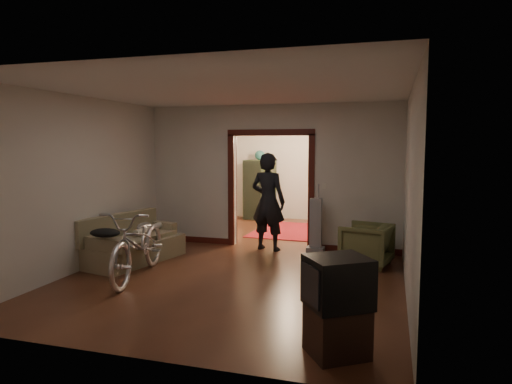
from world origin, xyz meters
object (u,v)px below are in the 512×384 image
at_px(person, 268,202).
at_px(locker, 260,190).
at_px(sofa, 135,238).
at_px(bicycle, 139,243).
at_px(armchair, 366,244).
at_px(desk, 345,212).

distance_m(person, locker, 3.64).
relative_size(sofa, bicycle, 0.88).
bearing_deg(armchair, desk, -155.59).
relative_size(sofa, person, 0.96).
xyz_separation_m(sofa, bicycle, (0.58, -0.82, 0.12)).
relative_size(bicycle, person, 1.09).
distance_m(sofa, desk, 5.66).
xyz_separation_m(bicycle, armchair, (3.28, 1.73, -0.18)).
bearing_deg(locker, person, -64.44).
bearing_deg(desk, person, -106.88).
relative_size(armchair, person, 0.42).
xyz_separation_m(bicycle, person, (1.40, 2.35, 0.40)).
xyz_separation_m(armchair, locker, (-3.04, 4.06, 0.45)).
bearing_deg(sofa, person, 50.20).
bearing_deg(person, sofa, 48.02).
height_order(locker, desk, locker).
bearing_deg(locker, armchair, -46.27).
height_order(armchair, locker, locker).
distance_m(armchair, locker, 5.10).
bearing_deg(bicycle, locker, 77.03).
height_order(sofa, person, person).
xyz_separation_m(sofa, desk, (3.13, 4.71, -0.09)).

